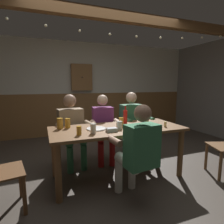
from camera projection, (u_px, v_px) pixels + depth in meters
The scene contains 23 objects.
ground_plane at pixel (118, 177), 2.80m from camera, with size 7.88×7.88×0.00m, color #423A33.
back_wall_upper at pixel (80, 68), 5.06m from camera, with size 6.56×0.12×1.38m, color beige.
back_wall_wainscot at pixel (81, 113), 5.25m from camera, with size 6.56×0.12×1.14m, color brown.
ceiling_beam at pixel (109, 15), 2.82m from camera, with size 5.91×0.14×0.16m, color brown.
dining_table at pixel (117, 134), 2.73m from camera, with size 1.94×0.83×0.76m.
person_0 at pixel (72, 127), 3.13m from camera, with size 0.58×0.57×1.22m.
person_1 at pixel (103, 125), 3.33m from camera, with size 0.53×0.57×1.21m.
person_2 at pixel (133, 122), 3.53m from camera, with size 0.55×0.54×1.24m.
person_3 at pixel (138, 149), 2.14m from camera, with size 0.55×0.54×1.18m.
table_candle at pixel (165, 124), 2.76m from camera, with size 0.04×0.04×0.08m, color #F9E08C.
condiment_caddy at pixel (112, 130), 2.48m from camera, with size 0.14×0.10×0.05m, color #B2B7BC.
plate_0 at pixel (96, 129), 2.61m from camera, with size 0.27×0.27×0.01m, color white.
bottle_0 at pixel (125, 116), 2.98m from camera, with size 0.07×0.07×0.29m.
bottle_1 at pixel (146, 117), 2.96m from camera, with size 0.07×0.07×0.27m.
pint_glass_0 at pixel (119, 125), 2.61m from camera, with size 0.08×0.08×0.11m, color white.
pint_glass_1 at pixel (60, 123), 2.63m from camera, with size 0.08×0.08×0.15m, color gold.
pint_glass_2 at pixel (147, 118), 3.16m from camera, with size 0.07×0.07×0.11m, color white.
pint_glass_3 at pixel (121, 122), 2.79m from camera, with size 0.07×0.07×0.13m, color gold.
pint_glass_4 at pixel (79, 131), 2.31m from camera, with size 0.06×0.06×0.11m, color gold.
pint_glass_5 at pixel (93, 129), 2.38m from camera, with size 0.07×0.07×0.13m, color white.
pint_glass_6 at pixel (68, 123), 2.69m from camera, with size 0.07×0.07×0.14m, color gold.
wall_dart_cabinet at pixel (82, 77), 4.99m from camera, with size 0.56×0.15×0.70m.
string_lights at pixel (110, 29), 2.80m from camera, with size 4.63×0.04×0.21m.
Camera 1 is at (-1.02, -2.41, 1.39)m, focal length 29.64 mm.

